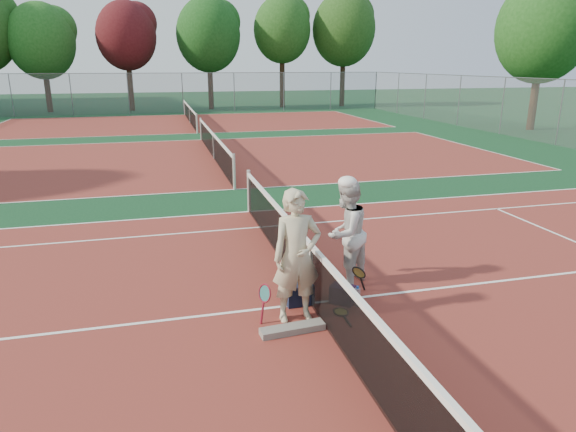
{
  "coord_description": "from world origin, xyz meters",
  "views": [
    {
      "loc": [
        -2.21,
        -7.17,
        3.7
      ],
      "look_at": [
        0.0,
        1.45,
        1.05
      ],
      "focal_mm": 32.0,
      "sensor_mm": 36.0,
      "label": 1
    }
  ],
  "objects_px": {
    "player_b": "(346,233)",
    "player_a": "(297,256)",
    "sports_bag_navy": "(299,294)",
    "racket_black_held": "(358,281)",
    "racket_red": "(265,304)",
    "water_bottle": "(357,297)",
    "sports_bag_purple": "(342,294)",
    "racket_spare": "(341,312)",
    "net_main": "(311,274)"
  },
  "relations": [
    {
      "from": "net_main",
      "to": "sports_bag_navy",
      "type": "relative_size",
      "value": 25.33
    },
    {
      "from": "player_b",
      "to": "racket_red",
      "type": "relative_size",
      "value": 3.12
    },
    {
      "from": "racket_red",
      "to": "sports_bag_navy",
      "type": "xyz_separation_m",
      "value": [
        0.65,
        0.46,
        -0.13
      ]
    },
    {
      "from": "racket_red",
      "to": "net_main",
      "type": "bearing_deg",
      "value": -7.37
    },
    {
      "from": "racket_spare",
      "to": "sports_bag_navy",
      "type": "bearing_deg",
      "value": 50.6
    },
    {
      "from": "player_a",
      "to": "water_bottle",
      "type": "height_order",
      "value": "player_a"
    },
    {
      "from": "racket_red",
      "to": "racket_black_held",
      "type": "distance_m",
      "value": 1.76
    },
    {
      "from": "player_a",
      "to": "racket_red",
      "type": "bearing_deg",
      "value": 177.0
    },
    {
      "from": "racket_red",
      "to": "player_a",
      "type": "bearing_deg",
      "value": -35.13
    },
    {
      "from": "player_a",
      "to": "racket_red",
      "type": "relative_size",
      "value": 3.38
    },
    {
      "from": "net_main",
      "to": "racket_black_held",
      "type": "height_order",
      "value": "net_main"
    },
    {
      "from": "player_b",
      "to": "racket_black_held",
      "type": "relative_size",
      "value": 3.52
    },
    {
      "from": "racket_black_held",
      "to": "sports_bag_purple",
      "type": "xyz_separation_m",
      "value": [
        -0.35,
        -0.2,
        -0.11
      ]
    },
    {
      "from": "sports_bag_purple",
      "to": "water_bottle",
      "type": "height_order",
      "value": "water_bottle"
    },
    {
      "from": "player_b",
      "to": "sports_bag_navy",
      "type": "xyz_separation_m",
      "value": [
        -0.99,
        -0.57,
        -0.76
      ]
    },
    {
      "from": "racket_red",
      "to": "sports_bag_purple",
      "type": "relative_size",
      "value": 1.62
    },
    {
      "from": "net_main",
      "to": "racket_red",
      "type": "distance_m",
      "value": 0.95
    },
    {
      "from": "net_main",
      "to": "sports_bag_navy",
      "type": "distance_m",
      "value": 0.39
    },
    {
      "from": "player_a",
      "to": "player_b",
      "type": "relative_size",
      "value": 1.08
    },
    {
      "from": "sports_bag_purple",
      "to": "water_bottle",
      "type": "distance_m",
      "value": 0.25
    },
    {
      "from": "player_b",
      "to": "sports_bag_purple",
      "type": "xyz_separation_m",
      "value": [
        -0.3,
        -0.73,
        -0.78
      ]
    },
    {
      "from": "water_bottle",
      "to": "player_a",
      "type": "bearing_deg",
      "value": -171.07
    },
    {
      "from": "player_b",
      "to": "racket_red",
      "type": "bearing_deg",
      "value": -4.86
    },
    {
      "from": "player_b",
      "to": "sports_bag_purple",
      "type": "relative_size",
      "value": 5.06
    },
    {
      "from": "player_a",
      "to": "racket_red",
      "type": "height_order",
      "value": "player_a"
    },
    {
      "from": "player_a",
      "to": "sports_bag_purple",
      "type": "height_order",
      "value": "player_a"
    },
    {
      "from": "racket_red",
      "to": "racket_black_held",
      "type": "height_order",
      "value": "racket_red"
    },
    {
      "from": "net_main",
      "to": "player_b",
      "type": "bearing_deg",
      "value": 37.56
    },
    {
      "from": "sports_bag_purple",
      "to": "water_bottle",
      "type": "bearing_deg",
      "value": -38.7
    },
    {
      "from": "racket_spare",
      "to": "water_bottle",
      "type": "distance_m",
      "value": 0.39
    },
    {
      "from": "sports_bag_navy",
      "to": "water_bottle",
      "type": "distance_m",
      "value": 0.93
    },
    {
      "from": "racket_black_held",
      "to": "racket_red",
      "type": "bearing_deg",
      "value": -24.37
    },
    {
      "from": "net_main",
      "to": "racket_black_held",
      "type": "xyz_separation_m",
      "value": [
        0.85,
        0.09,
        -0.25
      ]
    },
    {
      "from": "racket_spare",
      "to": "sports_bag_navy",
      "type": "xyz_separation_m",
      "value": [
        -0.54,
        0.48,
        0.16
      ]
    },
    {
      "from": "sports_bag_navy",
      "to": "water_bottle",
      "type": "height_order",
      "value": "sports_bag_navy"
    },
    {
      "from": "player_a",
      "to": "racket_black_held",
      "type": "xyz_separation_m",
      "value": [
        1.2,
        0.52,
        -0.74
      ]
    },
    {
      "from": "net_main",
      "to": "water_bottle",
      "type": "xyz_separation_m",
      "value": [
        0.69,
        -0.26,
        -0.36
      ]
    },
    {
      "from": "sports_bag_purple",
      "to": "water_bottle",
      "type": "relative_size",
      "value": 1.22
    },
    {
      "from": "player_b",
      "to": "racket_spare",
      "type": "xyz_separation_m",
      "value": [
        -0.44,
        -1.05,
        -0.91
      ]
    },
    {
      "from": "player_b",
      "to": "water_bottle",
      "type": "relative_size",
      "value": 6.18
    },
    {
      "from": "racket_black_held",
      "to": "net_main",
      "type": "bearing_deg",
      "value": -34.92
    },
    {
      "from": "player_a",
      "to": "racket_black_held",
      "type": "bearing_deg",
      "value": 21.58
    },
    {
      "from": "racket_red",
      "to": "sports_bag_navy",
      "type": "bearing_deg",
      "value": 1.66
    },
    {
      "from": "player_b",
      "to": "sports_bag_navy",
      "type": "distance_m",
      "value": 1.37
    },
    {
      "from": "net_main",
      "to": "player_a",
      "type": "relative_size",
      "value": 5.47
    },
    {
      "from": "player_b",
      "to": "player_a",
      "type": "bearing_deg",
      "value": 4.99
    },
    {
      "from": "water_bottle",
      "to": "sports_bag_navy",
      "type": "bearing_deg",
      "value": 160.43
    },
    {
      "from": "racket_spare",
      "to": "sports_bag_navy",
      "type": "height_order",
      "value": "sports_bag_navy"
    },
    {
      "from": "player_b",
      "to": "water_bottle",
      "type": "xyz_separation_m",
      "value": [
        -0.11,
        -0.88,
        -0.78
      ]
    },
    {
      "from": "player_a",
      "to": "racket_black_held",
      "type": "relative_size",
      "value": 3.81
    }
  ]
}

